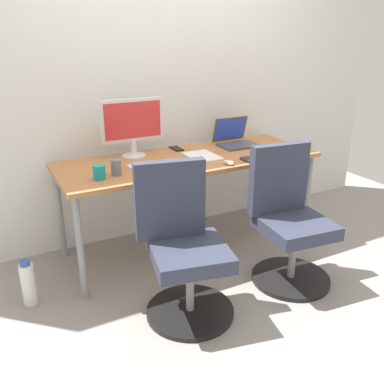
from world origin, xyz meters
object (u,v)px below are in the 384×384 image
(office_chair_right, at_px, (289,222))
(coffee_mug, at_px, (99,172))
(water_bottle_on_floor, at_px, (28,283))
(desktop_monitor, at_px, (132,124))
(open_laptop, at_px, (235,138))
(office_chair_left, at_px, (183,249))

(office_chair_right, bearing_deg, coffee_mug, 154.13)
(office_chair_right, bearing_deg, water_bottle_on_floor, 162.98)
(desktop_monitor, distance_m, coffee_mug, 0.58)
(desktop_monitor, bearing_deg, open_laptop, -4.36)
(office_chair_left, xyz_separation_m, open_laptop, (0.92, 0.87, 0.38))
(water_bottle_on_floor, distance_m, coffee_mug, 0.83)
(office_chair_right, xyz_separation_m, coffee_mug, (-1.12, 0.54, 0.37))
(office_chair_right, relative_size, open_laptop, 3.03)
(open_laptop, bearing_deg, water_bottle_on_floor, -168.24)
(office_chair_left, relative_size, water_bottle_on_floor, 3.03)
(office_chair_right, distance_m, coffee_mug, 1.30)
(office_chair_left, distance_m, office_chair_right, 0.80)
(open_laptop, height_order, coffee_mug, open_laptop)
(office_chair_left, height_order, desktop_monitor, desktop_monitor)
(water_bottle_on_floor, bearing_deg, coffee_mug, 4.55)
(desktop_monitor, distance_m, open_laptop, 0.89)
(water_bottle_on_floor, relative_size, coffee_mug, 3.37)
(open_laptop, relative_size, coffee_mug, 3.37)
(office_chair_right, bearing_deg, open_laptop, 82.05)
(office_chair_left, distance_m, water_bottle_on_floor, 1.02)
(desktop_monitor, bearing_deg, office_chair_right, -51.52)
(office_chair_right, distance_m, open_laptop, 0.96)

